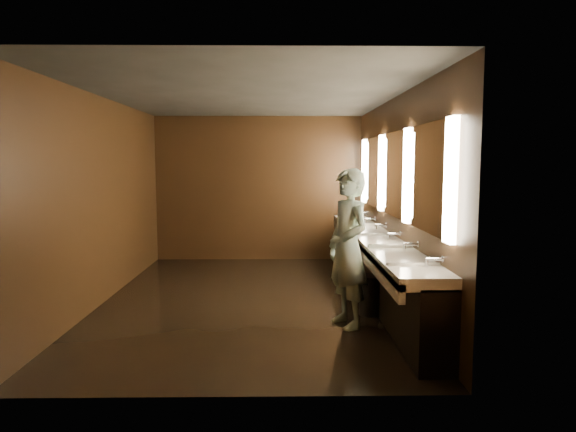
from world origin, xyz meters
name	(u,v)px	position (x,y,z in m)	size (l,w,h in m)	color
floor	(250,299)	(0.00, 0.00, 0.00)	(6.00, 6.00, 0.00)	black
ceiling	(249,96)	(0.00, 0.00, 2.80)	(4.00, 6.00, 0.02)	#2D2D2B
wall_back	(259,189)	(0.00, 3.00, 1.40)	(4.00, 0.02, 2.80)	black
wall_front	(227,227)	(0.00, -3.00, 1.40)	(4.00, 0.02, 2.80)	black
wall_left	(103,200)	(-2.00, 0.00, 1.40)	(0.02, 6.00, 2.80)	black
wall_right	(394,200)	(2.00, 0.00, 1.40)	(0.02, 6.00, 2.80)	black
sink_counter	(378,264)	(1.79, 0.00, 0.50)	(0.55, 5.40, 1.01)	black
mirror_band	(394,174)	(1.98, 0.00, 1.75)	(0.06, 5.03, 1.15)	#FDE4B8
person	(348,248)	(1.21, -1.17, 0.92)	(0.67, 0.44, 1.84)	#8BC4CF
trash_bin	(372,295)	(1.58, -0.74, 0.25)	(0.32, 0.32, 0.50)	black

